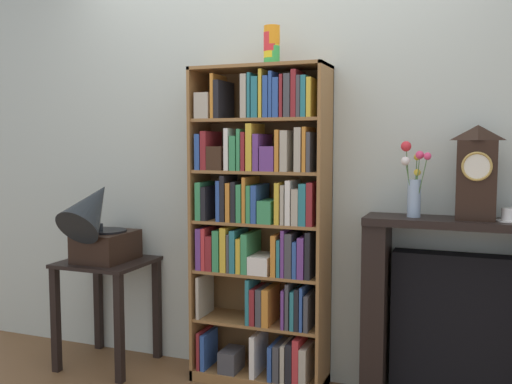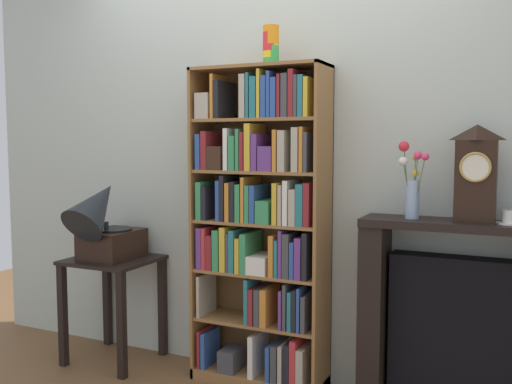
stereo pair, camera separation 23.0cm
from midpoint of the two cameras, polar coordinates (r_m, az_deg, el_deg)
wall_back at (r=3.31m, az=0.46°, el=3.70°), size 4.35×0.08×2.60m
bookshelf at (r=3.19m, az=-1.45°, el=-3.56°), size 0.77×0.28×1.79m
cup_stack at (r=3.15m, az=-0.56°, el=14.53°), size 0.09×0.09×0.21m
side_table_left at (r=3.68m, az=-16.49°, el=-9.16°), size 0.51×0.48×0.66m
gramophone at (r=3.54m, az=-17.41°, el=-3.10°), size 0.29×0.53×0.56m
fireplace_mantel at (r=3.08m, az=17.98°, el=-11.96°), size 0.98×0.27×1.00m
mantel_clock at (r=2.92m, az=19.23°, el=1.86°), size 0.19×0.13×0.46m
flower_vase at (r=2.95m, az=13.44°, el=0.74°), size 0.15×0.10×0.39m
teacup_with_saucer at (r=2.94m, az=22.11°, el=-2.23°), size 0.13×0.12×0.06m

